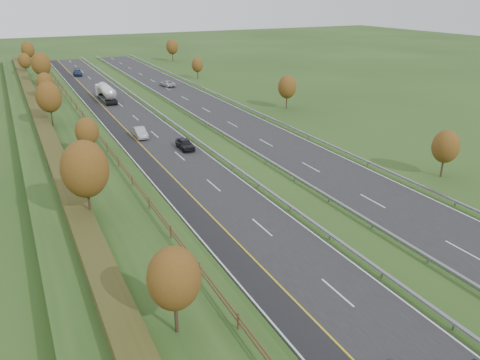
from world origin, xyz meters
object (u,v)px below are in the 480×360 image
object	(u,v)px
road_tanker	(106,92)
car_silver_mid	(140,132)
car_oncoming	(167,83)
car_dark_near	(185,144)
car_small_far	(78,73)

from	to	relation	value
road_tanker	car_silver_mid	size ratio (longest dim) A/B	2.37
road_tanker	car_oncoming	bearing A→B (deg)	30.23
car_silver_mid	car_oncoming	distance (m)	43.15
car_dark_near	road_tanker	bearing A→B (deg)	96.02
road_tanker	car_oncoming	distance (m)	19.31
car_silver_mid	car_oncoming	world-z (taller)	car_silver_mid
car_small_far	car_oncoming	bearing A→B (deg)	-52.27
car_silver_mid	car_small_far	distance (m)	65.63
car_small_far	car_oncoming	world-z (taller)	car_small_far
road_tanker	car_small_far	size ratio (longest dim) A/B	2.09
car_small_far	road_tanker	bearing A→B (deg)	-84.72
road_tanker	car_silver_mid	xyz separation A→B (m)	(-0.83, -29.74, -1.04)
road_tanker	car_dark_near	xyz separation A→B (m)	(3.49, -38.62, -1.04)
car_silver_mid	car_dark_near	bearing A→B (deg)	-62.62
car_dark_near	car_oncoming	xyz separation A→B (m)	(13.17, 48.33, -0.07)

